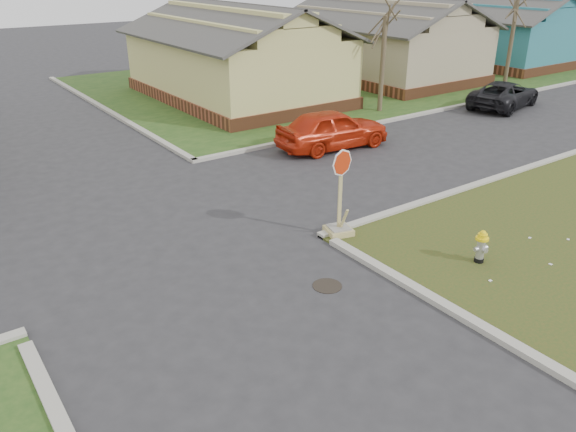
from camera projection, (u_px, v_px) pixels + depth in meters
ground at (227, 309)px, 11.31m from camera, size 120.00×120.00×0.00m
verge_far_right at (385, 70)px, 36.27m from camera, size 37.00×19.00×0.05m
curbs at (134, 223)px, 15.02m from camera, size 80.00×40.00×0.12m
manhole at (327, 286)px, 12.09m from camera, size 0.64×0.64×0.01m
side_house_yellow at (235, 55)px, 27.94m from camera, size 7.60×11.60×4.70m
side_house_tan at (381, 40)px, 33.21m from camera, size 7.60×11.60×4.70m
side_house_teal at (487, 29)px, 38.48m from camera, size 7.60×11.60×4.70m
tree_mid_right at (382, 65)px, 25.38m from camera, size 0.22×0.22×4.20m
tree_far_right at (511, 41)px, 30.76m from camera, size 0.22×0.22×4.76m
fire_hydrant at (481, 245)px, 12.80m from camera, size 0.30×0.30×0.80m
stop_sign at (339, 216)px, 14.14m from camera, size 0.64×0.62×2.25m
red_sedan at (333, 129)px, 20.81m from camera, size 4.45×2.10×1.47m
dark_pickup at (504, 95)px, 26.76m from camera, size 4.83×3.02×1.25m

